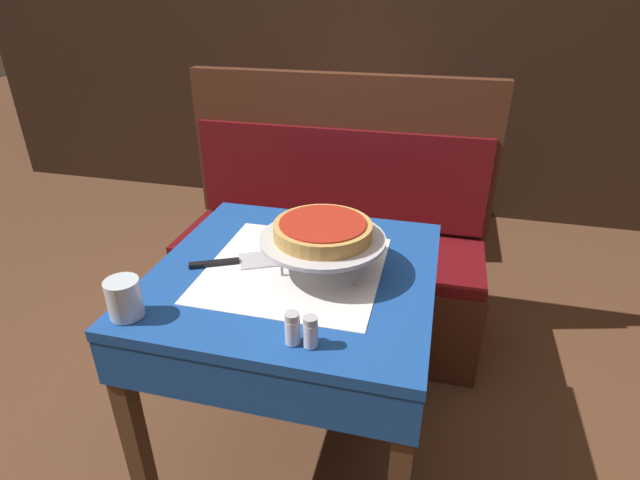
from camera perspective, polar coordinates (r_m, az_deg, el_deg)
The scene contains 12 objects.
ground_plane at distance 1.89m, azimuth -2.37°, elevation -22.69°, with size 14.00×14.00×0.00m, color brown.
dining_table_front at distance 1.46m, azimuth -2.85°, elevation -6.69°, with size 0.78×0.78×0.73m.
dining_table_rear at distance 3.02m, azimuth 3.67°, elevation 11.54°, with size 0.68×0.68×0.74m.
booth_bench at distance 2.21m, azimuth 1.20°, elevation -2.75°, with size 1.30×0.46×1.12m.
back_wall_panel at distance 3.37m, azimuth 8.58°, elevation 23.03°, with size 6.00×0.04×2.40m, color black.
pizza_pan_stand at distance 1.35m, azimuth 0.31°, elevation -0.04°, with size 0.34×0.34×0.10m.
deep_dish_pizza at distance 1.34m, azimuth 0.31°, elevation 1.19°, with size 0.27×0.27×0.04m.
pizza_server at distance 1.45m, azimuth -9.28°, elevation -2.42°, with size 0.25×0.16×0.01m.
water_glass_near at distance 1.28m, azimuth -21.47°, elevation -6.22°, with size 0.08×0.08×0.10m.
salt_shaker at distance 1.11m, azimuth -3.17°, elevation -10.05°, with size 0.03×0.03×0.08m.
pepper_shaker at distance 1.11m, azimuth -1.09°, elevation -10.44°, with size 0.03×0.03×0.08m.
condiment_caddy at distance 2.97m, azimuth 2.15°, elevation 14.49°, with size 0.11×0.11×0.14m.
Camera 1 is at (0.36, -1.15, 1.45)m, focal length 28.00 mm.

